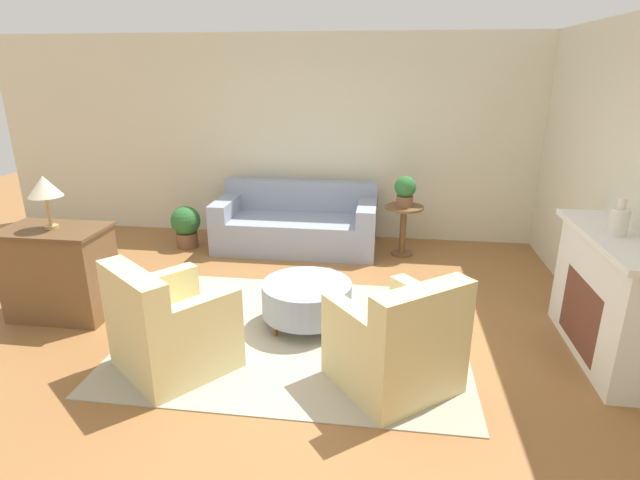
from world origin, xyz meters
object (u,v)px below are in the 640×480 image
object	(u,v)px
armchair_right	(398,346)
table_lamp	(44,188)
armchair_left	(168,329)
couch	(297,225)
vase_mantel_near	(619,221)
dresser	(60,271)
side_table	(403,222)
ottoman_table	(307,298)
potted_plant_floor	(186,225)
potted_plant_on_side_table	(405,190)

from	to	relation	value
armchair_right	table_lamp	xyz separation A→B (m)	(-3.27, 0.76, 0.94)
armchair_left	couch	bearing A→B (deg)	80.84
vase_mantel_near	table_lamp	world-z (taller)	table_lamp
dresser	side_table	bearing A→B (deg)	32.85
vase_mantel_near	ottoman_table	bearing A→B (deg)	175.86
armchair_left	side_table	world-z (taller)	armchair_left
armchair_left	side_table	xyz separation A→B (m)	(1.92, 2.94, 0.09)
side_table	potted_plant_floor	size ratio (longest dim) A/B	1.15
vase_mantel_near	potted_plant_floor	xyz separation A→B (m)	(-4.52, 2.15, -0.89)
side_table	potted_plant_on_side_table	distance (m)	0.43
armchair_right	potted_plant_on_side_table	size ratio (longest dim) A/B	2.87
armchair_right	dresser	world-z (taller)	armchair_right
armchair_left	ottoman_table	distance (m)	1.32
dresser	vase_mantel_near	xyz separation A→B (m)	(4.96, -0.07, 0.74)
armchair_left	potted_plant_on_side_table	world-z (taller)	potted_plant_on_side_table
dresser	potted_plant_on_side_table	xyz separation A→B (m)	(3.37, 2.17, 0.41)
dresser	table_lamp	xyz separation A→B (m)	(0.00, -0.00, 0.83)
table_lamp	dresser	bearing A→B (deg)	90.00
armchair_right	side_table	bearing A→B (deg)	88.16
ottoman_table	table_lamp	distance (m)	2.64
ottoman_table	potted_plant_floor	distance (m)	2.80
side_table	dresser	xyz separation A→B (m)	(-3.37, -2.17, 0.02)
armchair_left	table_lamp	size ratio (longest dim) A/B	2.23
ottoman_table	side_table	world-z (taller)	side_table
ottoman_table	dresser	world-z (taller)	dresser
armchair_right	ottoman_table	world-z (taller)	armchair_right
armchair_right	dresser	distance (m)	3.36
couch	dresser	distance (m)	2.99
ottoman_table	armchair_left	bearing A→B (deg)	-138.40
armchair_right	vase_mantel_near	world-z (taller)	vase_mantel_near
armchair_left	table_lamp	world-z (taller)	table_lamp
couch	ottoman_table	distance (m)	2.22
side_table	table_lamp	world-z (taller)	table_lamp
table_lamp	armchair_left	bearing A→B (deg)	-27.88
dresser	vase_mantel_near	size ratio (longest dim) A/B	3.22
side_table	potted_plant_floor	world-z (taller)	side_table
side_table	table_lamp	xyz separation A→B (m)	(-3.37, -2.17, 0.85)
potted_plant_on_side_table	table_lamp	xyz separation A→B (m)	(-3.37, -2.17, 0.43)
armchair_right	side_table	world-z (taller)	armchair_right
potted_plant_floor	couch	bearing A→B (deg)	7.61
armchair_right	table_lamp	world-z (taller)	table_lamp
vase_mantel_near	armchair_left	bearing A→B (deg)	-168.86
couch	potted_plant_floor	size ratio (longest dim) A/B	3.74
couch	potted_plant_on_side_table	distance (m)	1.54
armchair_right	ottoman_table	bearing A→B (deg)	133.91
armchair_left	potted_plant_floor	distance (m)	3.02
armchair_right	armchair_left	bearing A→B (deg)	180.00
armchair_right	potted_plant_floor	world-z (taller)	armchair_right
side_table	table_lamp	distance (m)	4.10
armchair_right	vase_mantel_near	size ratio (longest dim) A/B	3.73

